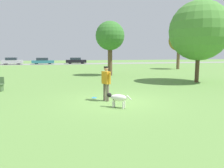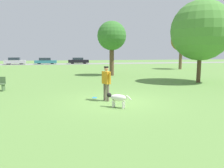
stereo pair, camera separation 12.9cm
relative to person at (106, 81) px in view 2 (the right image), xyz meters
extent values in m
plane|color=#608C42|center=(0.45, -0.17, -0.97)|extent=(120.00, 120.00, 0.00)
cube|color=gray|center=(0.45, 37.02, -0.96)|extent=(120.00, 6.00, 0.01)
cylinder|color=#665B4C|center=(0.05, -0.11, -0.56)|extent=(0.17, 0.17, 0.82)
cylinder|color=#665B4C|center=(-0.05, 0.11, -0.56)|extent=(0.17, 0.17, 0.82)
cube|color=#C68419|center=(0.00, 0.00, 0.14)|extent=(0.38, 0.48, 0.58)
cylinder|color=#C68419|center=(0.10, -0.22, 0.14)|extent=(0.17, 0.23, 0.59)
cylinder|color=#C68419|center=(-0.10, 0.22, 0.14)|extent=(0.17, 0.23, 0.59)
sphere|color=#A87A5B|center=(0.00, 0.00, 0.57)|extent=(0.27, 0.27, 0.20)
cylinder|color=black|center=(0.00, 0.00, 0.64)|extent=(0.28, 0.28, 0.06)
ellipsoid|color=silver|center=(0.23, -1.40, -0.55)|extent=(0.74, 0.66, 0.28)
ellipsoid|color=black|center=(0.08, -1.28, -0.60)|extent=(0.24, 0.25, 0.15)
sphere|color=black|center=(-0.11, -1.14, -0.47)|extent=(0.27, 0.27, 0.19)
cylinder|color=silver|center=(0.01, -1.32, -0.83)|extent=(0.10, 0.10, 0.28)
cylinder|color=silver|center=(0.10, -1.20, -0.83)|extent=(0.10, 0.10, 0.28)
cylinder|color=silver|center=(0.36, -1.60, -0.83)|extent=(0.10, 0.10, 0.28)
cylinder|color=silver|center=(0.46, -1.47, -0.83)|extent=(0.10, 0.10, 0.28)
cylinder|color=silver|center=(0.59, -1.67, -0.50)|extent=(0.21, 0.18, 0.20)
cylinder|color=#268CE5|center=(-0.45, 0.79, -0.96)|extent=(0.25, 0.25, 0.02)
torus|color=#268CE5|center=(-0.45, 0.79, -0.96)|extent=(0.25, 0.25, 0.02)
cylinder|color=brown|center=(2.88, 11.53, 0.47)|extent=(0.45, 0.45, 2.88)
sphere|color=#38752D|center=(2.88, 11.53, 2.99)|extent=(2.86, 2.86, 2.86)
cylinder|color=#4C3826|center=(8.24, 4.88, 0.15)|extent=(0.30, 0.30, 2.24)
sphere|color=#4C8938|center=(8.24, 4.88, 2.95)|extent=(4.48, 4.48, 4.48)
cylinder|color=brown|center=(14.24, 17.93, 0.48)|extent=(0.43, 0.43, 2.89)
sphere|color=olive|center=(14.24, 17.93, 2.98)|extent=(2.82, 2.82, 2.82)
cube|color=#B7B7BC|center=(-11.15, 37.08, -0.42)|extent=(4.00, 1.86, 0.64)
cube|color=#232D38|center=(-11.27, 37.08, 0.16)|extent=(2.10, 1.55, 0.52)
cylinder|color=black|center=(-10.00, 37.86, -0.65)|extent=(0.65, 0.22, 0.64)
cylinder|color=black|center=(-9.94, 36.39, -0.65)|extent=(0.65, 0.22, 0.64)
cylinder|color=black|center=(-12.36, 37.77, -0.65)|extent=(0.65, 0.22, 0.64)
cylinder|color=black|center=(-12.30, 36.30, -0.65)|extent=(0.65, 0.22, 0.64)
cube|color=teal|center=(-5.26, 37.13, -0.47)|extent=(4.37, 1.85, 0.56)
cube|color=#232D38|center=(-5.39, 37.13, 0.07)|extent=(2.28, 1.57, 0.54)
cylinder|color=black|center=(-3.94, 37.88, -0.66)|extent=(0.61, 0.21, 0.61)
cylinder|color=black|center=(-3.97, 36.34, -0.66)|extent=(0.61, 0.21, 0.61)
cylinder|color=black|center=(-6.55, 37.92, -0.66)|extent=(0.61, 0.21, 0.61)
cylinder|color=black|center=(-6.57, 36.38, -0.66)|extent=(0.61, 0.21, 0.61)
cube|color=black|center=(1.43, 37.05, -0.43)|extent=(4.34, 1.94, 0.61)
cube|color=#232D38|center=(1.30, 37.06, 0.11)|extent=(2.29, 1.59, 0.46)
cylinder|color=black|center=(2.74, 37.74, -0.63)|extent=(0.68, 0.23, 0.67)
cylinder|color=black|center=(2.67, 36.24, -0.63)|extent=(0.68, 0.23, 0.67)
cylinder|color=black|center=(0.19, 37.86, -0.63)|extent=(0.68, 0.23, 0.67)
cylinder|color=black|center=(0.12, 36.37, -0.63)|extent=(0.68, 0.23, 0.67)
cube|color=#4C6B42|center=(-5.46, 4.03, -0.77)|extent=(0.12, 0.36, 0.39)
camera|label=1|loc=(-2.12, -9.91, 1.28)|focal=35.00mm
camera|label=2|loc=(-1.99, -9.94, 1.28)|focal=35.00mm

